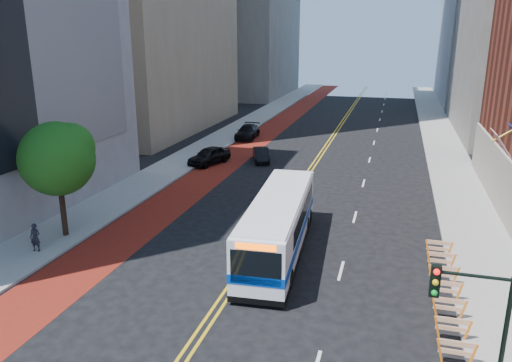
{
  "coord_description": "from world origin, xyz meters",
  "views": [
    {
      "loc": [
        6.85,
        -17.18,
        11.5
      ],
      "look_at": [
        -0.23,
        8.0,
        3.76
      ],
      "focal_mm": 35.0,
      "sensor_mm": 36.0,
      "label": 1
    }
  ],
  "objects": [
    {
      "name": "transit_bus",
      "position": [
        1.24,
        7.28,
        1.68
      ],
      "size": [
        3.32,
        11.87,
        3.22
      ],
      "rotation": [
        0.0,
        0.0,
        0.06
      ],
      "color": "white",
      "rests_on": "ground"
    },
    {
      "name": "car_c",
      "position": [
        -9.3,
        36.62,
        0.75
      ],
      "size": [
        2.38,
        5.28,
        1.5
      ],
      "primitive_type": "imported",
      "rotation": [
        0.0,
        0.0,
        0.05
      ],
      "color": "black",
      "rests_on": "ground"
    },
    {
      "name": "traffic_signal",
      "position": [
        9.41,
        -3.51,
        3.72
      ],
      "size": [
        2.21,
        0.34,
        5.07
      ],
      "color": "black",
      "rests_on": "sidewalk_right"
    },
    {
      "name": "car_b",
      "position": [
        -4.99,
        26.66,
        0.64
      ],
      "size": [
        2.59,
        4.1,
        1.28
      ],
      "primitive_type": "imported",
      "rotation": [
        0.0,
        0.0,
        0.35
      ],
      "color": "black",
      "rests_on": "ground"
    },
    {
      "name": "pedestrian",
      "position": [
        -11.39,
        3.59,
        0.93
      ],
      "size": [
        0.61,
        0.44,
        1.57
      ],
      "primitive_type": "imported",
      "rotation": [
        0.0,
        0.0,
        0.13
      ],
      "color": "black",
      "rests_on": "sidewalk_left"
    },
    {
      "name": "construction_barriers",
      "position": [
        9.6,
        3.42,
        0.68
      ],
      "size": [
        1.42,
        10.91,
        1.0
      ],
      "color": "orange",
      "rests_on": "ground"
    },
    {
      "name": "lane_dashes",
      "position": [
        4.8,
        38.0,
        0.01
      ],
      "size": [
        0.14,
        98.2,
        0.01
      ],
      "color": "silver",
      "rests_on": "ground"
    },
    {
      "name": "center_line_outer",
      "position": [
        0.18,
        30.0,
        0.0
      ],
      "size": [
        0.14,
        140.0,
        0.01
      ],
      "primitive_type": "cube",
      "color": "gold",
      "rests_on": "ground"
    },
    {
      "name": "street_tree",
      "position": [
        -11.24,
        6.04,
        4.91
      ],
      "size": [
        4.2,
        4.2,
        6.7
      ],
      "color": "black",
      "rests_on": "sidewalk_left"
    },
    {
      "name": "bus_lane_paint",
      "position": [
        -8.1,
        30.0,
        0.0
      ],
      "size": [
        3.6,
        140.0,
        0.01
      ],
      "primitive_type": "cube",
      "color": "#63140E",
      "rests_on": "ground"
    },
    {
      "name": "sidewalk_right",
      "position": [
        12.0,
        30.0,
        0.07
      ],
      "size": [
        4.0,
        140.0,
        0.15
      ],
      "primitive_type": "cube",
      "color": "gray",
      "rests_on": "ground"
    },
    {
      "name": "car_a",
      "position": [
        -9.3,
        24.42,
        0.79
      ],
      "size": [
        3.28,
        5.0,
        1.58
      ],
      "primitive_type": "imported",
      "rotation": [
        0.0,
        0.0,
        -0.33
      ],
      "color": "black",
      "rests_on": "ground"
    },
    {
      "name": "center_line_inner",
      "position": [
        -0.18,
        30.0,
        0.0
      ],
      "size": [
        0.14,
        140.0,
        0.01
      ],
      "primitive_type": "cube",
      "color": "gold",
      "rests_on": "ground"
    },
    {
      "name": "ground",
      "position": [
        0.0,
        0.0,
        0.0
      ],
      "size": [
        160.0,
        160.0,
        0.0
      ],
      "primitive_type": "plane",
      "color": "black",
      "rests_on": "ground"
    },
    {
      "name": "sidewalk_left",
      "position": [
        -12.0,
        30.0,
        0.07
      ],
      "size": [
        4.0,
        140.0,
        0.15
      ],
      "primitive_type": "cube",
      "color": "gray",
      "rests_on": "ground"
    }
  ]
}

